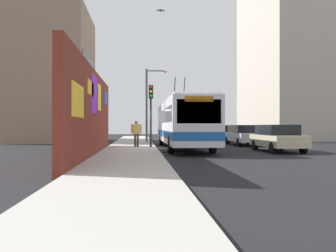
{
  "coord_description": "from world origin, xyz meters",
  "views": [
    {
      "loc": [
        -20.37,
        1.07,
        1.51
      ],
      "look_at": [
        -0.37,
        -0.67,
        1.51
      ],
      "focal_mm": 35.0,
      "sensor_mm": 36.0,
      "label": 1
    }
  ],
  "objects": [
    {
      "name": "flying_pigeons",
      "position": [
        -1.3,
        0.56,
        8.64
      ],
      "size": [
        7.76,
        2.44,
        2.01
      ],
      "color": "slate"
    },
    {
      "name": "city_bus",
      "position": [
        1.42,
        -1.8,
        1.78
      ],
      "size": [
        12.4,
        2.6,
        4.97
      ],
      "color": "silver",
      "rests_on": "ground_plane"
    },
    {
      "name": "ground_plane",
      "position": [
        0.0,
        0.0,
        0.0
      ],
      "size": [
        80.0,
        80.0,
        0.0
      ],
      "primitive_type": "plane",
      "color": "black"
    },
    {
      "name": "parked_car_red",
      "position": [
        10.56,
        -7.0,
        0.83
      ],
      "size": [
        4.07,
        1.95,
        1.58
      ],
      "color": "#B21E19",
      "rests_on": "ground_plane"
    },
    {
      "name": "street_lamp",
      "position": [
        8.47,
        0.23,
        3.84
      ],
      "size": [
        0.44,
        1.89,
        6.38
      ],
      "color": "#4C4C51",
      "rests_on": "sidewalk_slab"
    },
    {
      "name": "graffiti_wall",
      "position": [
        -4.34,
        3.35,
        2.11
      ],
      "size": [
        13.34,
        0.32,
        4.19
      ],
      "color": "maroon",
      "rests_on": "ground_plane"
    },
    {
      "name": "sidewalk_slab",
      "position": [
        0.0,
        1.6,
        0.07
      ],
      "size": [
        48.0,
        3.2,
        0.15
      ],
      "primitive_type": "cube",
      "color": "#ADA8A0",
      "rests_on": "ground_plane"
    },
    {
      "name": "traffic_light",
      "position": [
        0.52,
        0.35,
        2.84
      ],
      "size": [
        0.49,
        0.28,
        3.98
      ],
      "color": "#2D382D",
      "rests_on": "sidewalk_slab"
    },
    {
      "name": "building_far_left",
      "position": [
        11.83,
        9.2,
        6.23
      ],
      "size": [
        8.94,
        6.53,
        12.46
      ],
      "color": "gray",
      "rests_on": "ground_plane"
    },
    {
      "name": "building_far_right",
      "position": [
        15.99,
        -17.0,
        9.31
      ],
      "size": [
        13.48,
        10.02,
        18.62
      ],
      "color": "#B2A899",
      "rests_on": "ground_plane"
    },
    {
      "name": "parked_car_silver",
      "position": [
        4.5,
        -7.0,
        0.84
      ],
      "size": [
        4.74,
        1.91,
        1.58
      ],
      "color": "#B7B7BC",
      "rests_on": "ground_plane"
    },
    {
      "name": "parked_car_white",
      "position": [
        16.82,
        -7.0,
        0.83
      ],
      "size": [
        4.27,
        1.81,
        1.58
      ],
      "color": "white",
      "rests_on": "ground_plane"
    },
    {
      "name": "pedestrian_midblock",
      "position": [
        1.08,
        1.27,
        1.15
      ],
      "size": [
        0.23,
        0.68,
        1.7
      ],
      "color": "#3F3326",
      "rests_on": "sidewalk_slab"
    },
    {
      "name": "curbside_puddle",
      "position": [
        -2.29,
        -0.6,
        0.0
      ],
      "size": [
        1.65,
        1.65,
        0.0
      ],
      "primitive_type": "cylinder",
      "color": "black",
      "rests_on": "ground_plane"
    },
    {
      "name": "parked_car_champagne",
      "position": [
        -1.78,
        -7.0,
        0.83
      ],
      "size": [
        4.2,
        1.93,
        1.58
      ],
      "color": "#C6B793",
      "rests_on": "ground_plane"
    }
  ]
}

